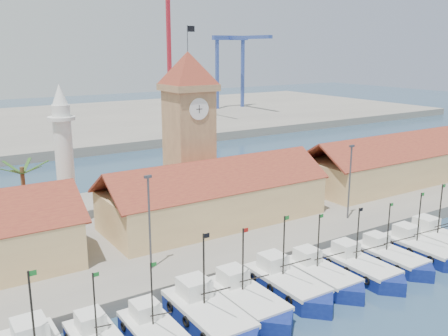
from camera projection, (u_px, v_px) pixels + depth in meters
ground at (335, 302)px, 43.65m from camera, size 400.00×400.00×0.00m
quay at (198, 217)px, 63.04m from camera, size 140.00×32.00×1.50m
terminal at (37, 126)px, 133.11m from camera, size 240.00×80.00×2.00m
boat_3 at (211, 318)px, 39.37m from camera, size 3.90×10.68×8.08m
boat_4 at (249, 303)px, 41.88m from camera, size 3.63×9.95×7.53m
boat_5 at (289, 286)px, 44.78m from camera, size 3.65×10.00×7.57m
boat_6 at (323, 277)px, 46.68m from camera, size 3.40×9.31×7.05m
boat_7 at (362, 269)px, 48.28m from camera, size 3.43×9.41×7.12m
boat_8 at (392, 259)px, 50.68m from camera, size 3.29×9.00×6.81m
boat_9 at (423, 250)px, 52.76m from camera, size 3.51×9.61×7.27m
boat_10 at (444, 242)px, 54.78m from camera, size 3.68×10.08×7.62m
hall_center at (215, 201)px, 59.01m from camera, size 27.04×10.13×7.61m
hall_right at (393, 166)px, 75.92m from camera, size 31.20×10.13×7.61m
clock_tower at (189, 127)px, 62.01m from camera, size 5.80×5.80×22.70m
minaret at (64, 156)px, 56.25m from camera, size 3.00×3.00×16.30m
palm_tree at (25, 197)px, 52.81m from camera, size 5.60×5.03×8.39m
lamp_posts at (259, 196)px, 52.16m from camera, size 80.70×0.25×9.03m
crane_red_right at (171, 28)px, 141.25m from camera, size 1.00×35.45×44.37m
gantry at (236, 52)px, 158.62m from camera, size 13.00×22.00×23.20m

